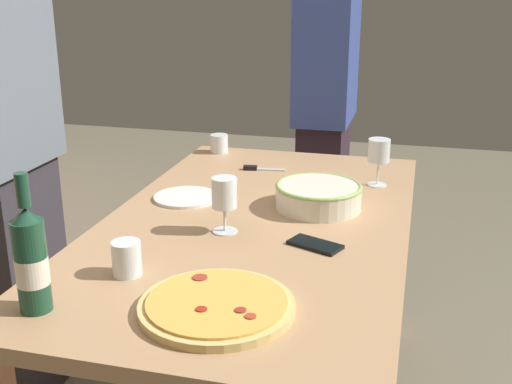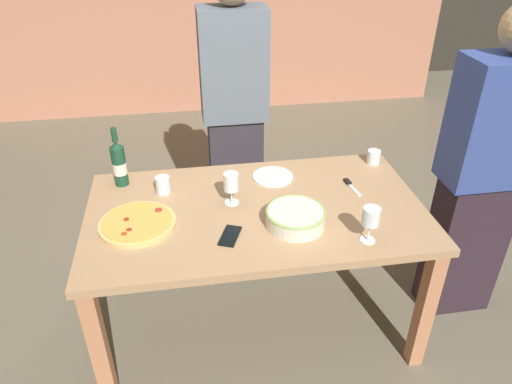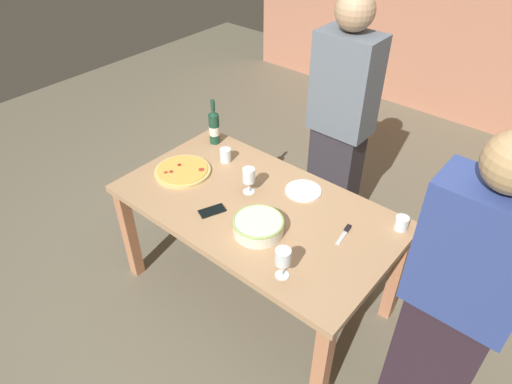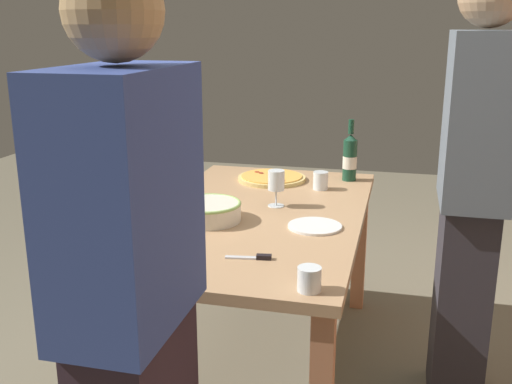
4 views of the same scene
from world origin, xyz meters
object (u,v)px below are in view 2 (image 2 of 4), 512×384
at_px(pizza, 138,223).
at_px(cup_ceramic, 163,185).
at_px(wine_glass_by_bottle, 371,217).
at_px(side_plate, 273,177).
at_px(cell_phone, 230,236).
at_px(cup_amber, 374,157).
at_px(wine_bottle, 119,163).
at_px(serving_bowl, 296,217).
at_px(person_guest_left, 484,176).
at_px(pizza_knife, 350,185).
at_px(person_host, 234,111).
at_px(dining_table, 256,224).
at_px(wine_glass_near_pizza, 231,184).

relative_size(pizza, cup_ceramic, 3.98).
height_order(wine_glass_by_bottle, side_plate, wine_glass_by_bottle).
bearing_deg(cell_phone, side_plate, 81.83).
relative_size(cup_amber, cup_ceramic, 0.86).
bearing_deg(wine_bottle, cell_phone, -47.12).
bearing_deg(cup_amber, serving_bowl, -137.98).
distance_m(wine_glass_by_bottle, person_guest_left, 0.76).
distance_m(wine_glass_by_bottle, cup_ceramic, 1.03).
distance_m(wine_bottle, pizza_knife, 1.18).
bearing_deg(wine_glass_by_bottle, person_host, 109.97).
height_order(side_plate, person_host, person_host).
distance_m(dining_table, person_guest_left, 1.15).
relative_size(serving_bowl, pizza_knife, 1.69).
bearing_deg(cell_phone, person_guest_left, 30.04).
bearing_deg(cup_ceramic, cell_phone, -55.52).
bearing_deg(pizza_knife, wine_glass_near_pizza, -174.56).
height_order(serving_bowl, wine_glass_near_pizza, wine_glass_near_pizza).
bearing_deg(cell_phone, wine_bottle, 155.22).
relative_size(dining_table, wine_glass_near_pizza, 9.87).
distance_m(wine_bottle, wine_glass_by_bottle, 1.26).
bearing_deg(pizza, wine_bottle, 103.94).
height_order(wine_glass_by_bottle, cell_phone, wine_glass_by_bottle).
bearing_deg(serving_bowl, side_plate, 92.57).
bearing_deg(pizza_knife, pizza, -170.52).
bearing_deg(cup_amber, wine_glass_near_pizza, -161.29).
bearing_deg(side_plate, cup_amber, 6.90).
xyz_separation_m(wine_glass_by_bottle, pizza_knife, (0.07, 0.45, -0.11)).
xyz_separation_m(wine_glass_by_bottle, person_guest_left, (0.70, 0.29, -0.03)).
relative_size(cell_phone, person_guest_left, 0.09).
distance_m(pizza, cell_phone, 0.43).
height_order(pizza, pizza_knife, pizza).
height_order(wine_bottle, wine_glass_near_pizza, wine_bottle).
distance_m(cup_ceramic, person_host, 0.79).
xyz_separation_m(serving_bowl, pizza_knife, (0.36, 0.29, -0.04)).
bearing_deg(wine_glass_by_bottle, dining_table, 143.31).
xyz_separation_m(cup_ceramic, person_guest_left, (1.57, -0.24, 0.05)).
bearing_deg(side_plate, pizza, -154.45).
bearing_deg(wine_glass_near_pizza, wine_bottle, 153.47).
relative_size(cell_phone, person_host, 0.08).
bearing_deg(cup_ceramic, wine_glass_by_bottle, -31.75).
height_order(wine_glass_by_bottle, person_guest_left, person_guest_left).
distance_m(pizza, cup_ceramic, 0.29).
bearing_deg(pizza, cell_phone, -20.50).
relative_size(wine_bottle, wine_glass_by_bottle, 1.90).
distance_m(cup_ceramic, pizza_knife, 0.95).
distance_m(cup_ceramic, person_guest_left, 1.59).
height_order(cup_ceramic, person_host, person_host).
bearing_deg(dining_table, person_guest_left, -1.53).
distance_m(side_plate, pizza_knife, 0.40).
bearing_deg(cup_amber, wine_bottle, -179.53).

